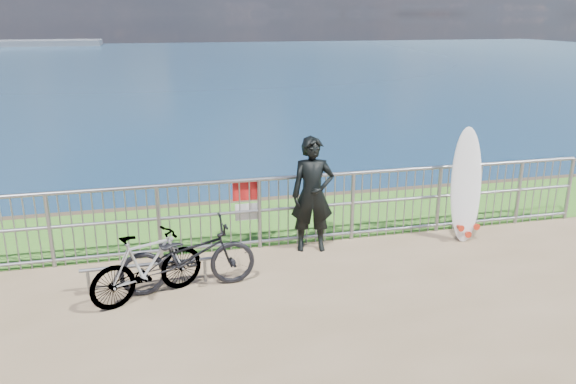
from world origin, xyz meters
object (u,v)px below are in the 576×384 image
object	(u,v)px
surfboard	(466,189)
bicycle_far	(148,266)
surfer	(313,195)
bicycle_near	(188,256)

from	to	relation	value
surfboard	bicycle_far	distance (m)	5.00
bicycle_far	surfer	bearing A→B (deg)	-91.15
surfboard	bicycle_near	xyz separation A→B (m)	(-4.40, -0.73, -0.37)
surfer	surfboard	bearing A→B (deg)	5.75
bicycle_near	bicycle_far	world-z (taller)	bicycle_near
surfboard	surfer	bearing A→B (deg)	176.45
surfboard	bicycle_near	distance (m)	4.47
surfer	bicycle_near	world-z (taller)	surfer
surfboard	bicycle_near	world-z (taller)	surfboard
surfboard	bicycle_far	xyz separation A→B (m)	(-4.91, -0.88, -0.38)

